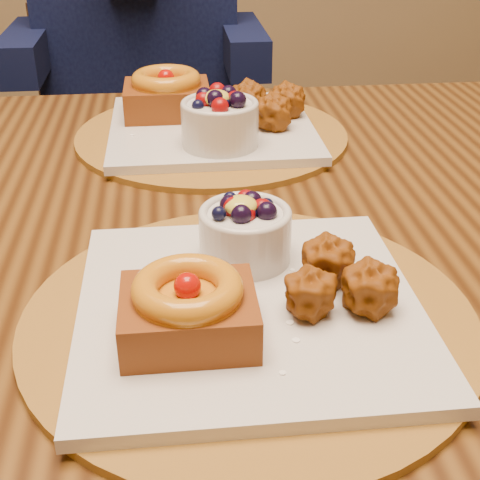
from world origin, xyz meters
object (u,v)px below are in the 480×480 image
(chair_far, at_px, (144,165))
(dining_table, at_px, (226,264))
(place_setting_far, at_px, (209,119))
(place_setting_near, at_px, (246,296))

(chair_far, bearing_deg, dining_table, -101.75)
(dining_table, relative_size, place_setting_far, 4.21)
(dining_table, distance_m, chair_far, 0.87)
(dining_table, xyz_separation_m, chair_far, (-0.13, 0.84, -0.22))
(place_setting_near, relative_size, chair_far, 0.46)
(place_setting_far, bearing_deg, chair_far, 101.04)
(chair_far, bearing_deg, place_setting_far, -99.21)
(dining_table, height_order, chair_far, chair_far)
(dining_table, relative_size, place_setting_near, 4.21)
(place_setting_near, relative_size, place_setting_far, 1.00)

